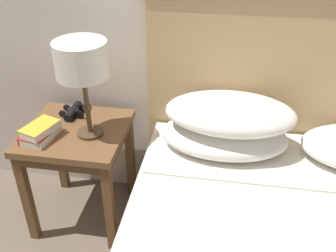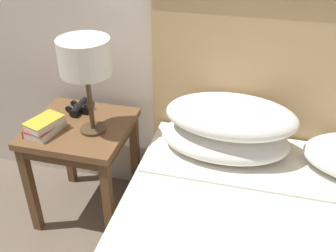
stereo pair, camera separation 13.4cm
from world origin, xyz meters
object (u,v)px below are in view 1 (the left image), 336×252
(table_lamp, at_px, (82,63))
(binoculars_pair, at_px, (73,111))
(nightstand, at_px, (77,144))
(book_on_nightstand, at_px, (40,134))
(book_stacked_on_top, at_px, (39,128))

(table_lamp, bearing_deg, binoculars_pair, 132.60)
(nightstand, distance_m, table_lamp, 0.48)
(book_on_nightstand, height_order, book_stacked_on_top, book_stacked_on_top)
(book_stacked_on_top, bearing_deg, nightstand, 39.35)
(book_on_nightstand, distance_m, book_stacked_on_top, 0.04)
(book_stacked_on_top, height_order, binoculars_pair, book_stacked_on_top)
(nightstand, bearing_deg, book_on_nightstand, -143.76)
(book_on_nightstand, xyz_separation_m, binoculars_pair, (0.08, 0.24, 0.00))
(table_lamp, xyz_separation_m, book_on_nightstand, (-0.23, -0.07, -0.36))
(book_stacked_on_top, xyz_separation_m, binoculars_pair, (0.07, 0.24, -0.04))
(nightstand, xyz_separation_m, book_on_nightstand, (-0.14, -0.10, 0.11))
(table_lamp, height_order, book_stacked_on_top, table_lamp)
(book_on_nightstand, bearing_deg, book_stacked_on_top, -52.09)
(table_lamp, bearing_deg, book_on_nightstand, -161.92)
(nightstand, distance_m, book_on_nightstand, 0.20)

